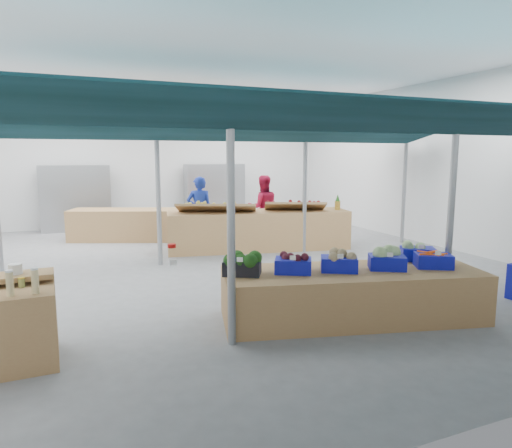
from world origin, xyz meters
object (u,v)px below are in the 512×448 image
object	(u,v)px
fruit_counter	(259,230)
vendor_right	(263,208)
vendor_left	(200,211)
veg_counter	(352,294)

from	to	relation	value
fruit_counter	vendor_right	xyz separation A→B (m)	(0.60, 1.10, 0.41)
vendor_left	veg_counter	bearing A→B (deg)	106.26
veg_counter	vendor_left	world-z (taller)	vendor_left
veg_counter	fruit_counter	xyz separation A→B (m)	(0.70, 5.02, 0.12)
vendor_right	vendor_left	bearing A→B (deg)	11.62
veg_counter	vendor_right	size ratio (longest dim) A/B	2.05
fruit_counter	vendor_left	size ratio (longest dim) A/B	2.50
vendor_left	vendor_right	xyz separation A→B (m)	(1.80, 0.00, 0.00)
vendor_left	vendor_right	size ratio (longest dim) A/B	1.00
veg_counter	fruit_counter	size ratio (longest dim) A/B	0.82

